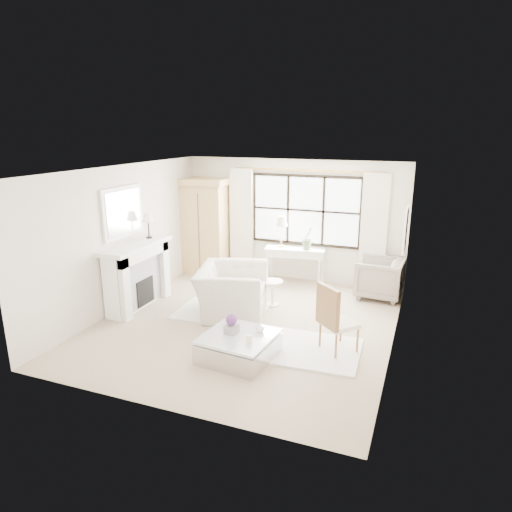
% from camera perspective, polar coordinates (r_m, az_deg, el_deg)
% --- Properties ---
extents(floor, '(5.50, 5.50, 0.00)m').
position_cam_1_polar(floor, '(8.20, -1.23, -8.39)').
color(floor, tan).
rests_on(floor, ground).
extents(ceiling, '(5.50, 5.50, 0.00)m').
position_cam_1_polar(ceiling, '(7.51, -1.36, 10.75)').
color(ceiling, white).
rests_on(ceiling, ground).
extents(wall_back, '(5.00, 0.00, 5.00)m').
position_cam_1_polar(wall_back, '(10.27, 4.58, 4.47)').
color(wall_back, white).
rests_on(wall_back, ground).
extents(wall_front, '(5.00, 0.00, 5.00)m').
position_cam_1_polar(wall_front, '(5.44, -12.49, -6.30)').
color(wall_front, white).
rests_on(wall_front, ground).
extents(wall_left, '(0.00, 5.50, 5.50)m').
position_cam_1_polar(wall_left, '(8.97, -16.23, 2.22)').
color(wall_left, beige).
rests_on(wall_left, ground).
extents(wall_right, '(0.00, 5.50, 5.50)m').
position_cam_1_polar(wall_right, '(7.20, 17.42, -1.14)').
color(wall_right, beige).
rests_on(wall_right, ground).
extents(window_pane, '(2.40, 0.02, 1.50)m').
position_cam_1_polar(window_pane, '(10.13, 6.22, 5.70)').
color(window_pane, white).
rests_on(window_pane, wall_back).
extents(window_frame, '(2.50, 0.04, 1.50)m').
position_cam_1_polar(window_frame, '(10.12, 6.20, 5.69)').
color(window_frame, black).
rests_on(window_frame, wall_back).
extents(curtain_rod, '(3.30, 0.04, 0.04)m').
position_cam_1_polar(curtain_rod, '(9.96, 6.27, 10.58)').
color(curtain_rod, '#AA803B').
rests_on(curtain_rod, wall_back).
extents(curtain_left, '(0.55, 0.10, 2.47)m').
position_cam_1_polar(curtain_left, '(10.60, -1.82, 4.23)').
color(curtain_left, silver).
rests_on(curtain_left, ground).
extents(curtain_right, '(0.55, 0.10, 2.47)m').
position_cam_1_polar(curtain_right, '(9.85, 14.49, 2.83)').
color(curtain_right, silver).
rests_on(curtain_right, ground).
extents(fireplace, '(0.58, 1.66, 1.26)m').
position_cam_1_polar(fireplace, '(9.03, -14.74, -2.22)').
color(fireplace, white).
rests_on(fireplace, ground).
extents(mirror_frame, '(0.05, 1.15, 0.95)m').
position_cam_1_polar(mirror_frame, '(8.86, -16.31, 5.29)').
color(mirror_frame, white).
rests_on(mirror_frame, wall_left).
extents(mirror_glass, '(0.02, 1.00, 0.80)m').
position_cam_1_polar(mirror_glass, '(8.84, -16.16, 5.28)').
color(mirror_glass, silver).
rests_on(mirror_glass, wall_left).
extents(art_frame, '(0.04, 0.62, 0.82)m').
position_cam_1_polar(art_frame, '(8.81, 18.17, 3.15)').
color(art_frame, white).
rests_on(art_frame, wall_right).
extents(art_canvas, '(0.01, 0.52, 0.72)m').
position_cam_1_polar(art_canvas, '(8.81, 18.04, 3.16)').
color(art_canvas, beige).
rests_on(art_canvas, wall_right).
extents(mantel_lamp, '(0.22, 0.22, 0.51)m').
position_cam_1_polar(mantel_lamp, '(9.13, -13.36, 4.60)').
color(mantel_lamp, black).
rests_on(mantel_lamp, fireplace).
extents(armoire, '(1.14, 0.73, 2.24)m').
position_cam_1_polar(armoire, '(10.74, -6.42, 3.77)').
color(armoire, tan).
rests_on(armoire, floor).
extents(console_table, '(1.35, 0.64, 0.80)m').
position_cam_1_polar(console_table, '(10.17, 4.87, -1.17)').
color(console_table, white).
rests_on(console_table, floor).
extents(console_lamp, '(0.28, 0.28, 0.69)m').
position_cam_1_polar(console_lamp, '(10.03, 3.21, 4.26)').
color(console_lamp, '#B1813D').
rests_on(console_lamp, console_table).
extents(orchid_plant, '(0.37, 0.36, 0.52)m').
position_cam_1_polar(orchid_plant, '(9.91, 6.56, 2.29)').
color(orchid_plant, '#5E7B52').
rests_on(orchid_plant, console_table).
extents(side_table, '(0.40, 0.40, 0.51)m').
position_cam_1_polar(side_table, '(8.87, 2.09, -4.18)').
color(side_table, white).
rests_on(side_table, floor).
extents(rug_left, '(1.67, 1.22, 0.03)m').
position_cam_1_polar(rug_left, '(8.64, -4.49, -7.02)').
color(rug_left, white).
rests_on(rug_left, floor).
extents(rug_right, '(1.73, 1.33, 0.03)m').
position_cam_1_polar(rug_right, '(7.32, 6.18, -11.47)').
color(rug_right, white).
rests_on(rug_right, floor).
extents(club_armchair, '(1.49, 1.62, 0.89)m').
position_cam_1_polar(club_armchair, '(8.46, -3.03, -4.38)').
color(club_armchair, beige).
rests_on(club_armchair, floor).
extents(wingback_chair, '(0.95, 0.92, 0.82)m').
position_cam_1_polar(wingback_chair, '(9.60, 15.14, -2.68)').
color(wingback_chair, gray).
rests_on(wingback_chair, floor).
extents(french_chair, '(0.68, 0.68, 1.08)m').
position_cam_1_polar(french_chair, '(7.22, 10.13, -9.45)').
color(french_chair, olive).
rests_on(french_chair, floor).
extents(coffee_table, '(1.10, 1.10, 0.38)m').
position_cam_1_polar(coffee_table, '(6.98, -2.18, -11.31)').
color(coffee_table, silver).
rests_on(coffee_table, floor).
extents(planter_box, '(0.20, 0.20, 0.13)m').
position_cam_1_polar(planter_box, '(6.92, -3.07, -9.11)').
color(planter_box, gray).
rests_on(planter_box, coffee_table).
extents(planter_flowers, '(0.17, 0.17, 0.17)m').
position_cam_1_polar(planter_flowers, '(6.86, -3.09, -7.96)').
color(planter_flowers, '#572B6C').
rests_on(planter_flowers, planter_box).
extents(pillar_candle, '(0.09, 0.09, 0.12)m').
position_cam_1_polar(pillar_candle, '(6.63, -0.87, -10.32)').
color(pillar_candle, white).
rests_on(pillar_candle, coffee_table).
extents(coffee_vase, '(0.15, 0.15, 0.14)m').
position_cam_1_polar(coffee_vase, '(6.96, 0.49, -8.92)').
color(coffee_vase, white).
rests_on(coffee_vase, coffee_table).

